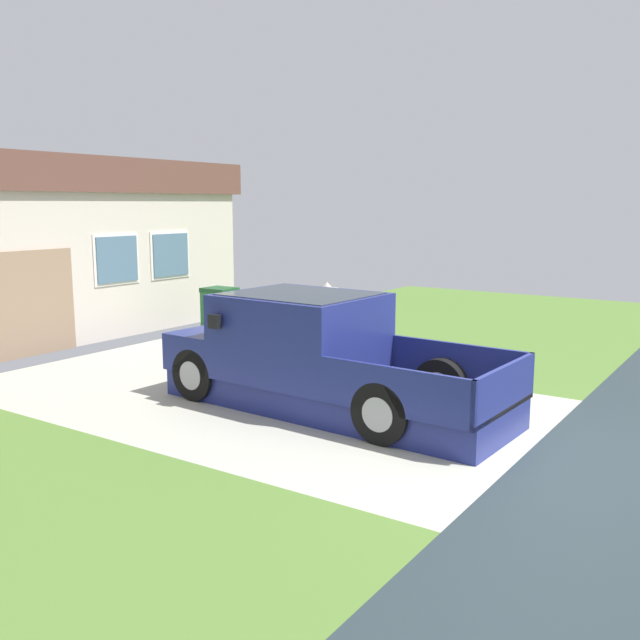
{
  "coord_description": "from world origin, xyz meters",
  "views": [
    {
      "loc": [
        -8.17,
        -2.41,
        2.97
      ],
      "look_at": [
        0.69,
        3.54,
        1.18
      ],
      "focal_mm": 39.21,
      "sensor_mm": 36.0,
      "label": 1
    }
  ],
  "objects": [
    {
      "name": "pickup_truck",
      "position": [
        0.11,
        3.34,
        0.75
      ],
      "size": [
        2.1,
        5.29,
        1.67
      ],
      "rotation": [
        0.0,
        0.0,
        -0.05
      ],
      "color": "navy",
      "rests_on": "ground"
    },
    {
      "name": "person_with_hat",
      "position": [
        1.37,
        3.86,
        0.93
      ],
      "size": [
        0.47,
        0.42,
        1.69
      ],
      "rotation": [
        0.0,
        0.0,
        -3.02
      ],
      "color": "#333842",
      "rests_on": "ground"
    },
    {
      "name": "handbag",
      "position": [
        1.17,
        3.54,
        0.13
      ],
      "size": [
        0.3,
        0.2,
        0.41
      ],
      "color": "tan",
      "rests_on": "ground"
    },
    {
      "name": "wheeled_trash_bin",
      "position": [
        3.75,
        8.38,
        0.57
      ],
      "size": [
        0.6,
        0.72,
        1.06
      ],
      "color": "#286B38",
      "rests_on": "ground"
    }
  ]
}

